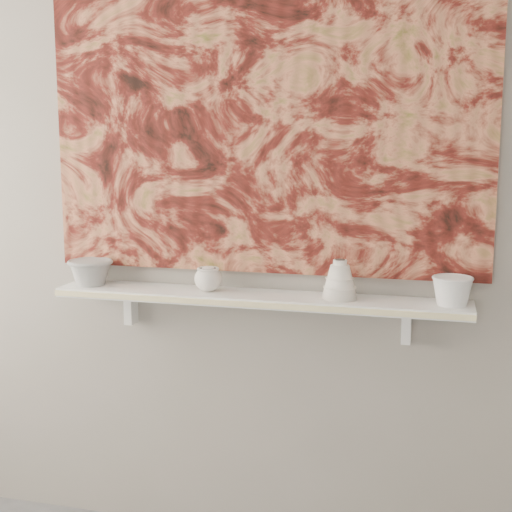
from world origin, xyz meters
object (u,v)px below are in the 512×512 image
(shelf, at_px, (257,298))
(bell_vessel, at_px, (340,279))
(bowl_grey, at_px, (90,272))
(bowl_white, at_px, (452,291))
(painting, at_px, (263,109))
(cup_cream, at_px, (208,279))

(shelf, xyz_separation_m, bell_vessel, (0.28, 0.00, 0.08))
(bowl_grey, bearing_deg, bowl_white, 0.00)
(shelf, xyz_separation_m, bowl_grey, (-0.61, 0.00, 0.06))
(shelf, bearing_deg, bowl_white, 0.00)
(painting, bearing_deg, bowl_grey, -172.50)
(bell_vessel, bearing_deg, bowl_white, 0.00)
(bowl_grey, relative_size, bell_vessel, 1.24)
(cup_cream, bearing_deg, painting, 25.10)
(bowl_white, bearing_deg, bell_vessel, 180.00)
(bowl_white, bearing_deg, bowl_grey, 180.00)
(bowl_grey, height_order, cup_cream, bowl_grey)
(bowl_grey, xyz_separation_m, bowl_white, (1.24, 0.00, -0.00))
(bell_vessel, xyz_separation_m, bowl_white, (0.35, 0.00, -0.02))
(painting, xyz_separation_m, bowl_white, (0.63, -0.08, -0.56))
(bowl_grey, distance_m, cup_cream, 0.44)
(shelf, distance_m, bowl_grey, 0.61)
(painting, distance_m, cup_cream, 0.60)
(cup_cream, relative_size, bell_vessel, 0.72)
(shelf, bearing_deg, cup_cream, 180.00)
(bowl_grey, xyz_separation_m, cup_cream, (0.44, 0.00, -0.00))
(painting, bearing_deg, shelf, -90.00)
(shelf, relative_size, bell_vessel, 10.85)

